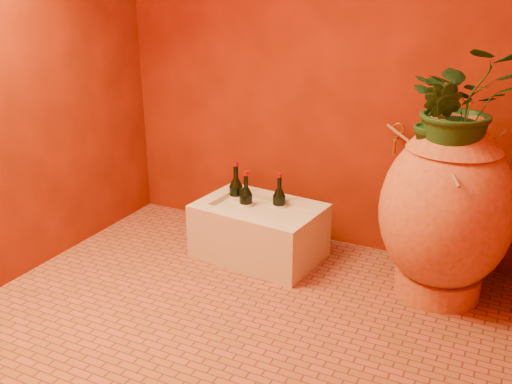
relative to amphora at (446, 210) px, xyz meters
The scene contains 11 objects.
floor 1.10m from the amphora, 139.77° to the right, with size 2.50×2.50×0.00m, color #9B4832.
wall_back 1.16m from the amphora, 155.50° to the left, with size 2.50×0.02×2.50m, color #5B1805.
wall_left 2.27m from the amphora, 162.15° to the right, with size 0.02×2.00×2.50m, color #5B1805.
amphora is the anchor object (origin of this frame).
stone_basin 1.02m from the amphora, behind, with size 0.72×0.53×0.31m.
wine_bottle_a 1.18m from the amphora, behind, with size 0.08×0.08×0.34m.
wine_bottle_b 1.09m from the amphora, behind, with size 0.08×0.08×0.32m.
wine_bottle_c 0.92m from the amphora, behind, with size 0.08×0.08×0.31m.
wall_tap 0.49m from the amphora, 139.64° to the left, with size 0.07×0.14×0.15m.
plant_main 0.51m from the amphora, 65.33° to the right, with size 0.47×0.41×0.53m, color #174219.
plant_side 0.44m from the amphora, 147.63° to the right, with size 0.20×0.16×0.37m, color #174219.
Camera 1 is at (1.06, -2.01, 1.49)m, focal length 40.00 mm.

